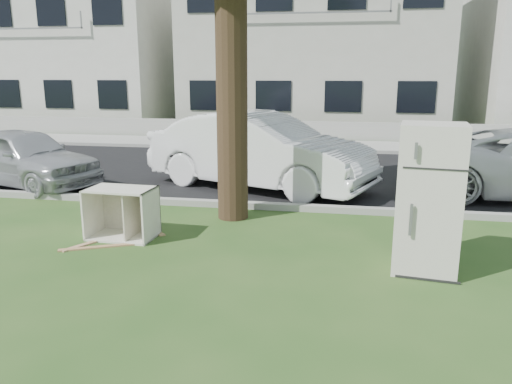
% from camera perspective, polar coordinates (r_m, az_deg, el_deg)
% --- Properties ---
extents(ground, '(120.00, 120.00, 0.00)m').
position_cam_1_polar(ground, '(7.21, -2.66, -7.06)').
color(ground, '#274B1A').
extents(road, '(120.00, 7.00, 0.01)m').
position_cam_1_polar(road, '(12.92, 3.22, 2.24)').
color(road, black).
rests_on(road, ground).
extents(kerb_near, '(120.00, 0.18, 0.12)m').
position_cam_1_polar(kerb_near, '(9.50, 0.60, -1.93)').
color(kerb_near, gray).
rests_on(kerb_near, ground).
extents(kerb_far, '(120.00, 0.18, 0.12)m').
position_cam_1_polar(kerb_far, '(16.40, 4.74, 4.62)').
color(kerb_far, gray).
rests_on(kerb_far, ground).
extents(sidewalk, '(120.00, 2.80, 0.01)m').
position_cam_1_polar(sidewalk, '(17.82, 5.20, 5.35)').
color(sidewalk, gray).
rests_on(sidewalk, ground).
extents(low_wall, '(120.00, 0.15, 0.70)m').
position_cam_1_polar(low_wall, '(19.36, 5.64, 7.02)').
color(low_wall, gray).
rests_on(low_wall, ground).
extents(townhouse_left, '(10.20, 8.16, 7.04)m').
position_cam_1_polar(townhouse_left, '(27.63, -19.83, 14.85)').
color(townhouse_left, beige).
rests_on(townhouse_left, ground).
extents(townhouse_center, '(11.22, 8.16, 7.44)m').
position_cam_1_polar(townhouse_center, '(24.15, 6.82, 16.30)').
color(townhouse_center, '#B5B1A5').
rests_on(townhouse_center, ground).
extents(fridge, '(0.88, 0.83, 1.92)m').
position_cam_1_polar(fridge, '(6.72, 19.14, -0.78)').
color(fridge, beige).
rests_on(fridge, ground).
extents(cabinet, '(1.05, 0.69, 0.80)m').
position_cam_1_polar(cabinet, '(8.05, -15.09, -2.32)').
color(cabinet, silver).
rests_on(cabinet, ground).
extents(plank_a, '(1.03, 0.55, 0.02)m').
position_cam_1_polar(plank_a, '(7.80, -17.69, -6.02)').
color(plank_a, '#A87D51').
rests_on(plank_a, ground).
extents(plank_b, '(0.73, 0.69, 0.02)m').
position_cam_1_polar(plank_b, '(8.47, -11.97, -4.10)').
color(plank_b, '#9F8153').
rests_on(plank_b, ground).
extents(plank_c, '(0.45, 0.72, 0.02)m').
position_cam_1_polar(plank_c, '(7.98, -18.89, -5.67)').
color(plank_c, tan).
rests_on(plank_c, ground).
extents(car_center, '(5.39, 3.53, 1.68)m').
position_cam_1_polar(car_center, '(11.07, 0.35, 4.74)').
color(car_center, white).
rests_on(car_center, ground).
extents(car_left, '(4.18, 2.76, 1.32)m').
position_cam_1_polar(car_left, '(12.51, -25.07, 3.66)').
color(car_left, '#A4A5AB').
rests_on(car_left, ground).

